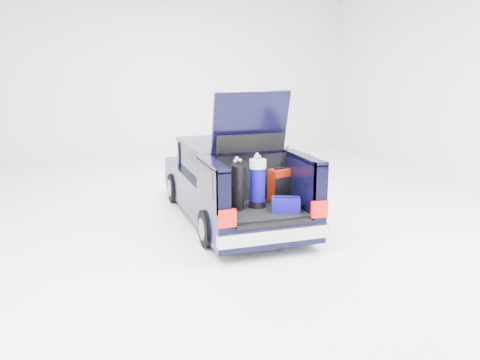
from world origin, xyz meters
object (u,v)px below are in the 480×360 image
object	(u,v)px
blue_golf_bag	(258,183)
blue_duffel	(286,204)
car	(230,183)
black_golf_bag	(238,187)
red_suitcase	(280,185)

from	to	relation	value
blue_golf_bag	blue_duffel	size ratio (longest dim) A/B	1.71
car	black_golf_bag	size ratio (longest dim) A/B	5.38
car	blue_golf_bag	world-z (taller)	car
black_golf_bag	red_suitcase	bearing A→B (deg)	20.44
blue_golf_bag	blue_duffel	distance (m)	0.58
car	red_suitcase	xyz separation A→B (m)	(0.50, -1.24, 0.20)
black_golf_bag	blue_golf_bag	world-z (taller)	blue_golf_bag
black_golf_bag	blue_duffel	distance (m)	0.82
black_golf_bag	car	bearing A→B (deg)	78.00
black_golf_bag	blue_duffel	world-z (taller)	black_golf_bag
car	blue_golf_bag	bearing A→B (deg)	-89.18
blue_golf_bag	blue_duffel	xyz separation A→B (m)	(0.35, -0.36, -0.30)
blue_duffel	black_golf_bag	bearing A→B (deg)	-179.64
red_suitcase	blue_golf_bag	xyz separation A→B (m)	(-0.48, -0.22, 0.13)
red_suitcase	black_golf_bag	size ratio (longest dim) A/B	0.68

